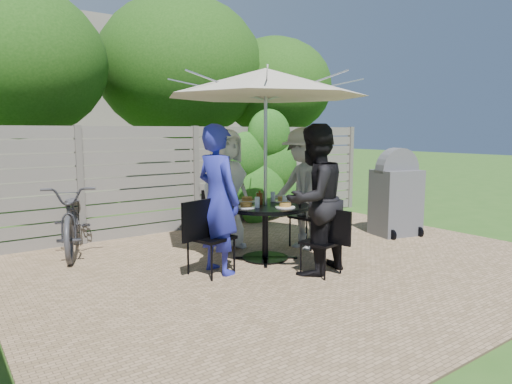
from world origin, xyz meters
TOP-DOWN VIEW (x-y plane):
  - backyard_envelope at (0.09, 10.29)m, footprint 60.00×60.00m
  - patio_table at (-0.20, 0.67)m, footprint 1.35×1.35m
  - umbrella at (-0.20, 0.67)m, footprint 3.03×3.03m
  - chair_back at (-0.35, 1.62)m, footprint 0.48×0.64m
  - person_back at (-0.33, 1.49)m, footprint 0.96×0.70m
  - chair_left at (-1.16, 0.52)m, footprint 0.73×0.57m
  - person_left at (-1.02, 0.54)m, footprint 0.54×0.73m
  - chair_front at (-0.06, -0.29)m, footprint 0.48×0.64m
  - person_front at (-0.08, -0.16)m, footprint 1.00×0.83m
  - chair_right at (0.75, 0.81)m, footprint 0.74×0.54m
  - person_right at (0.62, 0.79)m, footprint 0.85×1.26m
  - plate_back at (-0.26, 1.02)m, footprint 0.26×0.26m
  - plate_left at (-0.56, 0.61)m, footprint 0.26×0.26m
  - plate_front at (-0.15, 0.31)m, footprint 0.26×0.26m
  - plate_right at (0.15, 0.72)m, footprint 0.26×0.26m
  - glass_left at (-0.44, 0.52)m, footprint 0.07×0.07m
  - glass_front at (-0.06, 0.42)m, footprint 0.07×0.07m
  - glass_right at (0.04, 0.81)m, footprint 0.07×0.07m
  - syrup_jug at (-0.27, 0.71)m, footprint 0.09×0.09m
  - coffee_cup at (-0.14, 0.90)m, footprint 0.08×0.08m
  - bicycle at (-2.23, 2.60)m, footprint 1.25×2.06m
  - bbq_grill at (2.47, 0.56)m, footprint 0.83×0.71m

SIDE VIEW (x-z plane):
  - chair_front at x=-0.06m, z-range -0.17..0.68m
  - chair_back at x=-0.35m, z-range -0.17..0.68m
  - chair_left at x=-1.16m, z-range -0.19..0.77m
  - chair_right at x=0.75m, z-range -0.19..0.78m
  - bicycle at x=-2.23m, z-range 0.00..1.02m
  - patio_table at x=-0.20m, z-range 0.15..0.93m
  - bbq_grill at x=2.47m, z-range -0.07..1.42m
  - plate_back at x=-0.26m, z-range 0.77..0.83m
  - plate_left at x=-0.56m, z-range 0.77..0.83m
  - plate_front at x=-0.15m, z-range 0.77..0.83m
  - plate_right at x=0.15m, z-range 0.77..0.83m
  - coffee_cup at x=-0.14m, z-range 0.77..0.89m
  - glass_left at x=-0.44m, z-range 0.77..0.91m
  - glass_front at x=-0.06m, z-range 0.77..0.91m
  - glass_right at x=0.04m, z-range 0.77..0.91m
  - syrup_jug at x=-0.27m, z-range 0.77..0.93m
  - person_back at x=-0.33m, z-range 0.00..1.80m
  - person_right at x=0.62m, z-range 0.00..1.82m
  - person_left at x=-1.02m, z-range 0.00..1.85m
  - person_front at x=-0.08m, z-range 0.00..1.85m
  - umbrella at x=-0.20m, z-range 1.10..3.67m
  - backyard_envelope at x=0.09m, z-range 0.11..5.11m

